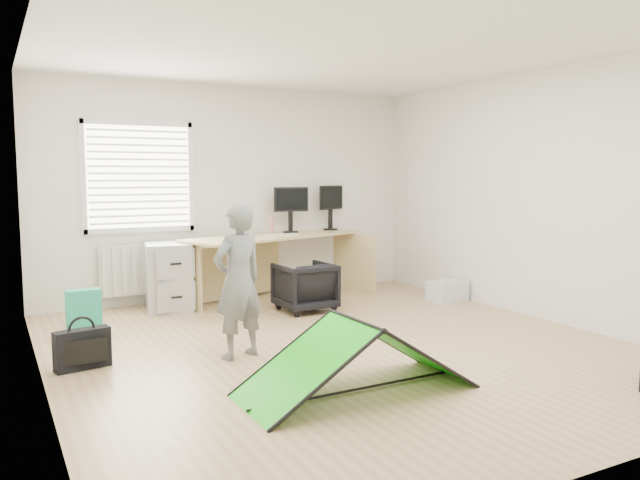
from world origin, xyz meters
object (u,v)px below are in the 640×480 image
filing_cabinet (168,276)px  monitor_left (290,216)px  desk (275,267)px  monitor_right (330,214)px  office_chair (305,287)px  thermos (272,225)px  person (238,281)px  storage_crate (447,291)px  laptop_bag (82,349)px  kite (356,356)px

filing_cabinet → monitor_left: size_ratio=1.71×
desk → monitor_left: 0.72m
monitor_right → office_chair: monitor_right is taller
thermos → person: person is taller
desk → thermos: bearing=72.1°
person → storage_crate: bearing=-177.9°
person → laptop_bag: (-1.24, 0.29, -0.51)m
filing_cabinet → thermos: thermos is taller
desk → person: size_ratio=1.79×
monitor_left → thermos: monitor_left is taller
office_chair → storage_crate: size_ratio=1.39×
person → storage_crate: 3.38m
kite → storage_crate: kite is taller
filing_cabinet → monitor_right: bearing=15.5°
filing_cabinet → kite: bearing=-72.6°
office_chair → laptop_bag: office_chair is taller
office_chair → kite: size_ratio=0.36×
person → storage_crate: person is taller
filing_cabinet → person: size_ratio=0.58×
office_chair → person: person is taller
thermos → kite: size_ratio=0.14×
monitor_right → person: person is taller
monitor_left → office_chair: size_ratio=0.74×
filing_cabinet → office_chair: (1.37, -0.86, -0.11)m
office_chair → laptop_bag: size_ratio=1.42×
filing_cabinet → monitor_left: monitor_left is taller
laptop_bag → office_chair: bearing=12.0°
monitor_left → office_chair: monitor_left is taller
monitor_right → desk: bearing=172.6°
monitor_right → storage_crate: (0.89, -1.42, -0.92)m
storage_crate → laptop_bag: (-4.41, -0.76, 0.04)m
monitor_left → storage_crate: (1.54, -1.32, -0.91)m
office_chair → laptop_bag: bearing=21.4°
person → laptop_bag: person is taller
filing_cabinet → monitor_right: size_ratio=1.68×
storage_crate → laptop_bag: laptop_bag is taller
person → kite: (0.44, -1.22, -0.40)m
monitor_left → person: 2.90m
filing_cabinet → thermos: size_ratio=3.27×
desk → kite: (-0.88, -3.41, -0.14)m
monitor_left → monitor_right: 0.66m
monitor_left → desk: bearing=-142.1°
desk → storage_crate: desk is taller
filing_cabinet → laptop_bag: 2.30m
thermos → storage_crate: bearing=-33.2°
monitor_right → office_chair: size_ratio=0.75×
kite → monitor_left: bearing=70.9°
storage_crate → desk: bearing=148.4°
desk → thermos: thermos is taller
monitor_left → monitor_right: (0.65, 0.10, 0.00)m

